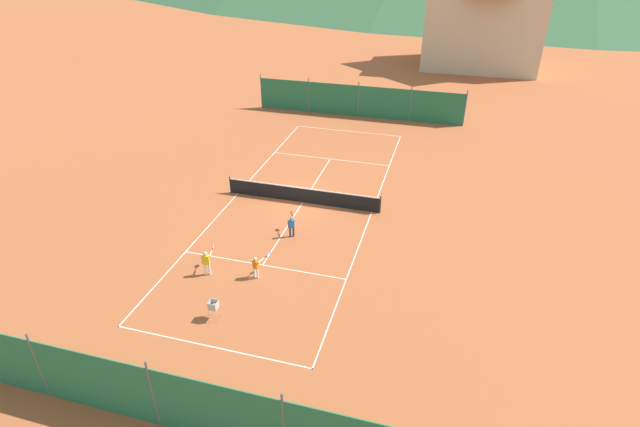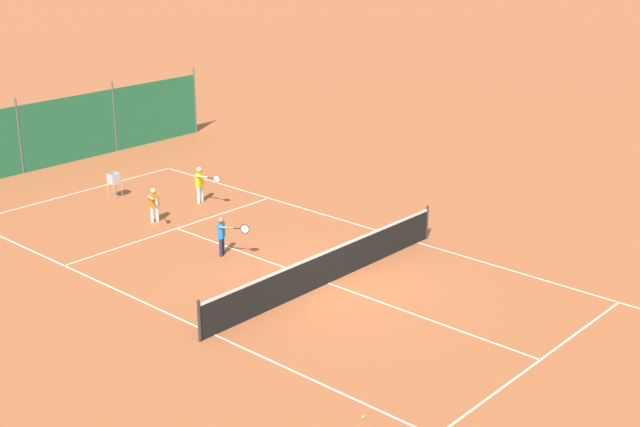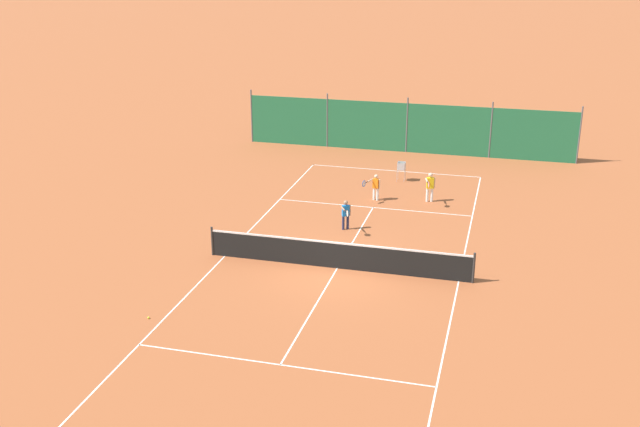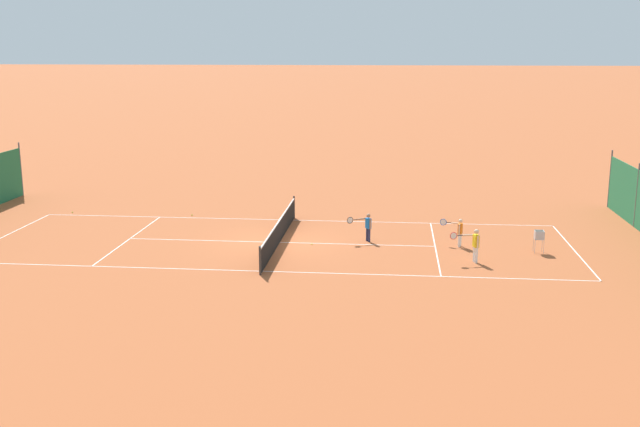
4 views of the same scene
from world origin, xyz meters
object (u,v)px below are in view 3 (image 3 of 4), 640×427
Objects in this scene: player_near_service at (346,213)px; tennis_ball_by_net_right at (149,318)px; ball_hopper at (401,167)px; tennis_ball_by_net_left at (353,253)px; player_far_baseline at (375,185)px; tennis_net at (337,255)px; player_near_baseline at (430,185)px.

tennis_ball_by_net_right is (4.01, 8.55, -0.66)m from player_near_service.
player_near_service is 1.33× the size of ball_hopper.
tennis_ball_by_net_right is at bearing 52.84° from tennis_ball_by_net_left.
player_near_service reaches higher than tennis_ball_by_net_right.
tennis_ball_by_net_left is (-0.36, 5.96, -0.64)m from player_far_baseline.
tennis_net reaches higher than tennis_ball_by_net_left.
tennis_net is 10.31× the size of ball_hopper.
player_near_service is at bearing 83.42° from player_far_baseline.
player_near_baseline is (-2.72, -4.13, 0.06)m from player_near_service.
ball_hopper is at bearing -58.36° from player_near_baseline.
player_near_service is 17.89× the size of tennis_ball_by_net_left.
tennis_ball_by_net_left is (-4.80, -6.33, 0.00)m from tennis_ball_by_net_right.
tennis_ball_by_net_left is 9.05m from ball_hopper.
tennis_net is 1.47m from tennis_ball_by_net_left.
tennis_ball_by_net_left is at bearing 109.51° from player_near_service.
ball_hopper is at bearing -92.96° from tennis_net.
ball_hopper is (-5.08, -15.35, 0.63)m from tennis_ball_by_net_right.
player_far_baseline is at bearing -86.56° from tennis_ball_by_net_left.
player_near_service is 17.89× the size of tennis_ball_by_net_right.
player_far_baseline is 6.01m from tennis_ball_by_net_left.
tennis_ball_by_net_right is at bearing 70.14° from player_far_baseline.
player_near_baseline is at bearing -123.38° from player_near_service.
player_near_baseline is at bearing -105.76° from tennis_net.
player_near_baseline is at bearing -170.22° from player_far_baseline.
tennis_net is at bearing 79.69° from tennis_ball_by_net_left.
tennis_ball_by_net_right is 1.00× the size of tennis_ball_by_net_left.
tennis_ball_by_net_left is 0.07× the size of ball_hopper.
ball_hopper is at bearing -108.32° from tennis_ball_by_net_right.
player_far_baseline is 2.33m from player_near_baseline.
player_far_baseline is (-0.43, -3.73, -0.02)m from player_near_service.
player_far_baseline is 0.89× the size of player_near_baseline.
player_near_service reaches higher than tennis_ball_by_net_left.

